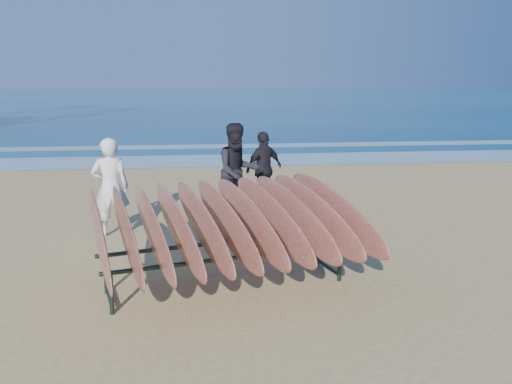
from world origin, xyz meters
TOP-DOWN VIEW (x-y plane):
  - ground at (0.00, 0.00)m, footprint 120.00×120.00m
  - ocean at (0.00, 55.00)m, footprint 160.00×160.00m
  - foam_near at (0.00, 10.00)m, footprint 160.00×160.00m
  - foam_far at (0.00, 13.50)m, footprint 160.00×160.00m
  - surfboard_rack at (-0.55, -0.59)m, footprint 3.76×3.49m
  - person_white at (-2.34, 1.92)m, footprint 0.66×0.48m
  - person_dark_a at (-0.12, 2.87)m, footprint 1.07×0.95m
  - person_dark_b at (0.52, 3.90)m, footprint 0.97×0.80m

SIDE VIEW (x-z plane):
  - ground at x=0.00m, z-range 0.00..0.00m
  - ocean at x=0.00m, z-range 0.01..0.01m
  - foam_far at x=0.00m, z-range 0.01..0.01m
  - foam_near at x=0.00m, z-range 0.01..0.01m
  - person_dark_b at x=0.52m, z-range 0.00..1.55m
  - person_white at x=-2.34m, z-range 0.00..1.69m
  - surfboard_rack at x=-0.55m, z-range 0.18..1.56m
  - person_dark_a at x=-0.12m, z-range 0.00..1.82m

